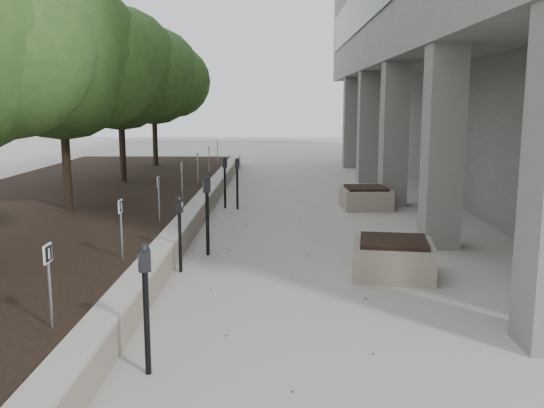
{
  "coord_description": "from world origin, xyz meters",
  "views": [
    {
      "loc": [
        0.18,
        -5.74,
        2.87
      ],
      "look_at": [
        0.03,
        6.03,
        0.86
      ],
      "focal_mm": 39.16,
      "sensor_mm": 36.0,
      "label": 1
    }
  ],
  "objects_px": {
    "parking_meter_5": "(225,183)",
    "parking_meter_4": "(237,184)",
    "crabapple_tree_4": "(120,95)",
    "parking_meter_2": "(207,216)",
    "crabapple_tree_5": "(154,97)",
    "planter_front": "(393,257)",
    "crabapple_tree_3": "(62,92)",
    "parking_meter_1": "(146,310)",
    "parking_meter_3": "(180,235)",
    "planter_back": "(366,197)"
  },
  "relations": [
    {
      "from": "parking_meter_5",
      "to": "parking_meter_4",
      "type": "bearing_deg",
      "value": -39.8
    },
    {
      "from": "parking_meter_4",
      "to": "crabapple_tree_4",
      "type": "bearing_deg",
      "value": 138.91
    },
    {
      "from": "parking_meter_1",
      "to": "planter_front",
      "type": "distance_m",
      "value": 5.04
    },
    {
      "from": "crabapple_tree_3",
      "to": "parking_meter_3",
      "type": "distance_m",
      "value": 5.67
    },
    {
      "from": "crabapple_tree_4",
      "to": "parking_meter_4",
      "type": "height_order",
      "value": "crabapple_tree_4"
    },
    {
      "from": "crabapple_tree_5",
      "to": "crabapple_tree_4",
      "type": "bearing_deg",
      "value": -90.0
    },
    {
      "from": "crabapple_tree_5",
      "to": "parking_meter_5",
      "type": "relative_size",
      "value": 3.82
    },
    {
      "from": "crabapple_tree_5",
      "to": "parking_meter_4",
      "type": "relative_size",
      "value": 3.87
    },
    {
      "from": "parking_meter_3",
      "to": "planter_back",
      "type": "xyz_separation_m",
      "value": [
        4.08,
        6.32,
        -0.36
      ]
    },
    {
      "from": "parking_meter_1",
      "to": "parking_meter_3",
      "type": "relative_size",
      "value": 1.09
    },
    {
      "from": "crabapple_tree_3",
      "to": "parking_meter_1",
      "type": "relative_size",
      "value": 3.8
    },
    {
      "from": "parking_meter_5",
      "to": "parking_meter_3",
      "type": "bearing_deg",
      "value": -109.59
    },
    {
      "from": "parking_meter_3",
      "to": "crabapple_tree_5",
      "type": "bearing_deg",
      "value": 118.59
    },
    {
      "from": "parking_meter_2",
      "to": "parking_meter_5",
      "type": "xyz_separation_m",
      "value": [
        -0.13,
        5.1,
        -0.05
      ]
    },
    {
      "from": "crabapple_tree_5",
      "to": "planter_back",
      "type": "bearing_deg",
      "value": -45.86
    },
    {
      "from": "planter_back",
      "to": "parking_meter_3",
      "type": "bearing_deg",
      "value": -122.86
    },
    {
      "from": "crabapple_tree_3",
      "to": "parking_meter_2",
      "type": "height_order",
      "value": "crabapple_tree_3"
    },
    {
      "from": "crabapple_tree_3",
      "to": "planter_front",
      "type": "distance_m",
      "value": 8.47
    },
    {
      "from": "crabapple_tree_3",
      "to": "crabapple_tree_5",
      "type": "bearing_deg",
      "value": 90.0
    },
    {
      "from": "crabapple_tree_4",
      "to": "parking_meter_2",
      "type": "xyz_separation_m",
      "value": [
        3.62,
        -7.74,
        -2.36
      ]
    },
    {
      "from": "parking_meter_1",
      "to": "parking_meter_5",
      "type": "bearing_deg",
      "value": 68.91
    },
    {
      "from": "parking_meter_2",
      "to": "planter_back",
      "type": "distance_m",
      "value": 6.39
    },
    {
      "from": "crabapple_tree_4",
      "to": "parking_meter_4",
      "type": "xyz_separation_m",
      "value": [
        3.83,
        -2.78,
        -2.42
      ]
    },
    {
      "from": "crabapple_tree_4",
      "to": "crabapple_tree_5",
      "type": "xyz_separation_m",
      "value": [
        0.0,
        5.0,
        0.0
      ]
    },
    {
      "from": "parking_meter_1",
      "to": "parking_meter_3",
      "type": "bearing_deg",
      "value": 72.67
    },
    {
      "from": "crabapple_tree_3",
      "to": "parking_meter_5",
      "type": "bearing_deg",
      "value": 34.11
    },
    {
      "from": "crabapple_tree_5",
      "to": "parking_meter_2",
      "type": "height_order",
      "value": "crabapple_tree_5"
    },
    {
      "from": "parking_meter_1",
      "to": "planter_front",
      "type": "relative_size",
      "value": 1.09
    },
    {
      "from": "crabapple_tree_3",
      "to": "planter_front",
      "type": "bearing_deg",
      "value": -30.29
    },
    {
      "from": "crabapple_tree_5",
      "to": "planter_back",
      "type": "distance_m",
      "value": 10.95
    },
    {
      "from": "parking_meter_4",
      "to": "parking_meter_5",
      "type": "xyz_separation_m",
      "value": [
        -0.35,
        0.14,
        0.01
      ]
    },
    {
      "from": "planter_front",
      "to": "parking_meter_1",
      "type": "bearing_deg",
      "value": -131.44
    },
    {
      "from": "crabapple_tree_5",
      "to": "planter_front",
      "type": "height_order",
      "value": "crabapple_tree_5"
    },
    {
      "from": "crabapple_tree_5",
      "to": "parking_meter_4",
      "type": "distance_m",
      "value": 9.01
    },
    {
      "from": "crabapple_tree_3",
      "to": "parking_meter_5",
      "type": "distance_m",
      "value": 4.85
    },
    {
      "from": "parking_meter_1",
      "to": "parking_meter_4",
      "type": "bearing_deg",
      "value": 66.91
    },
    {
      "from": "planter_front",
      "to": "parking_meter_4",
      "type": "bearing_deg",
      "value": 116.11
    },
    {
      "from": "crabapple_tree_3",
      "to": "parking_meter_4",
      "type": "relative_size",
      "value": 3.87
    },
    {
      "from": "crabapple_tree_5",
      "to": "parking_meter_5",
      "type": "height_order",
      "value": "crabapple_tree_5"
    },
    {
      "from": "crabapple_tree_3",
      "to": "parking_meter_4",
      "type": "distance_m",
      "value": 5.05
    },
    {
      "from": "planter_front",
      "to": "parking_meter_2",
      "type": "bearing_deg",
      "value": 158.61
    },
    {
      "from": "crabapple_tree_4",
      "to": "parking_meter_5",
      "type": "relative_size",
      "value": 3.82
    },
    {
      "from": "crabapple_tree_3",
      "to": "crabapple_tree_4",
      "type": "relative_size",
      "value": 1.0
    },
    {
      "from": "crabapple_tree_5",
      "to": "planter_front",
      "type": "bearing_deg",
      "value": -63.82
    },
    {
      "from": "parking_meter_2",
      "to": "parking_meter_5",
      "type": "distance_m",
      "value": 5.11
    },
    {
      "from": "parking_meter_5",
      "to": "planter_front",
      "type": "xyz_separation_m",
      "value": [
        3.41,
        -6.39,
        -0.4
      ]
    },
    {
      "from": "crabapple_tree_5",
      "to": "parking_meter_1",
      "type": "xyz_separation_m",
      "value": [
        3.58,
        -17.79,
        -2.4
      ]
    },
    {
      "from": "crabapple_tree_4",
      "to": "parking_meter_2",
      "type": "distance_m",
      "value": 8.87
    },
    {
      "from": "crabapple_tree_4",
      "to": "parking_meter_1",
      "type": "bearing_deg",
      "value": -74.38
    },
    {
      "from": "crabapple_tree_4",
      "to": "parking_meter_5",
      "type": "height_order",
      "value": "crabapple_tree_4"
    }
  ]
}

